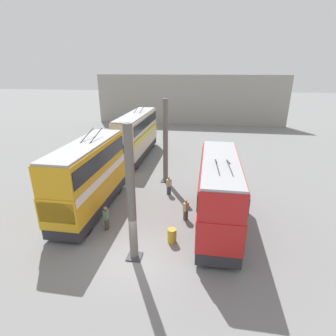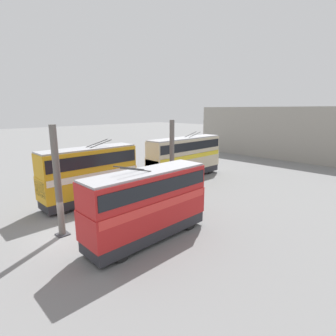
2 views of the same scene
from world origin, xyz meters
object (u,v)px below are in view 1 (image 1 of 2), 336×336
person_aisle_midway (169,185)px  oil_drum (172,236)px  bus_left_near (219,190)px  bus_right_far (137,132)px  person_by_right_row (106,217)px  bus_right_mid (88,173)px  person_by_left_row (186,209)px

person_aisle_midway → oil_drum: 6.69m
bus_left_near → bus_right_far: 17.02m
person_aisle_midway → person_by_right_row: bearing=101.6°
bus_left_near → person_by_right_row: 7.66m
bus_right_far → bus_left_near: bearing=-146.6°
bus_right_mid → oil_drum: size_ratio=9.84×
person_by_right_row → person_aisle_midway: bearing=63.3°
person_by_right_row → oil_drum: size_ratio=1.85×
bus_right_far → person_aisle_midway: 11.48m
person_by_left_row → person_by_right_row: person_by_right_row is taller
bus_left_near → person_by_left_row: size_ratio=5.85×
bus_left_near → bus_right_far: bearing=33.4°
person_by_right_row → person_by_left_row: bearing=24.6°
bus_right_far → person_by_right_row: (-15.76, -2.10, -2.07)m
person_aisle_midway → person_by_left_row: (-3.81, -1.80, -0.03)m
bus_left_near → bus_right_mid: 9.41m
bus_right_far → oil_drum: bus_right_far is taller
bus_right_far → bus_right_mid: bearing=180.0°
bus_left_near → person_by_left_row: bearing=77.0°
person_by_right_row → bus_right_mid: bearing=134.3°
person_aisle_midway → person_by_left_row: 4.21m
person_by_left_row → person_by_right_row: (-2.05, 5.12, 0.10)m
bus_right_mid → bus_right_far: (13.39, 0.00, -0.01)m
bus_left_near → bus_right_mid: size_ratio=1.00×
person_by_left_row → oil_drum: person_by_left_row is taller
person_aisle_midway → oil_drum: size_ratio=1.74×
person_aisle_midway → person_by_left_row: bearing=156.5°
bus_right_far → person_by_right_row: 16.03m
bus_left_near → oil_drum: 4.23m
bus_right_far → person_by_left_row: bearing=-152.2°
bus_right_mid → bus_right_far: bus_right_mid is taller
bus_left_near → person_aisle_midway: (4.31, 3.96, -1.90)m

